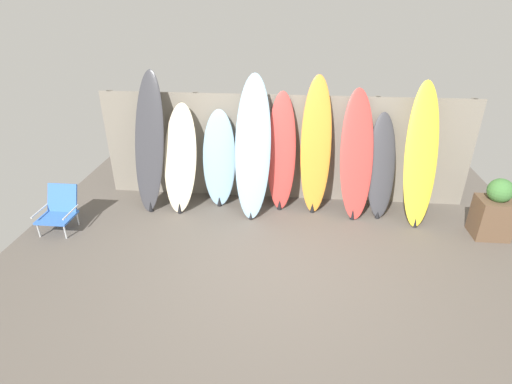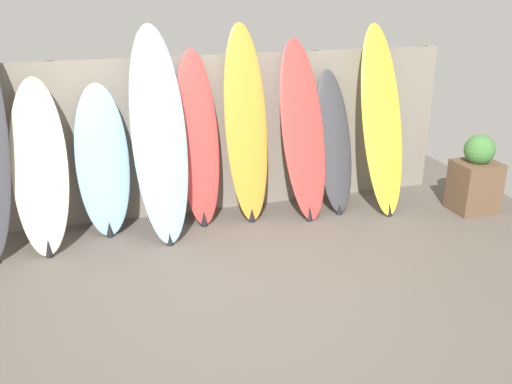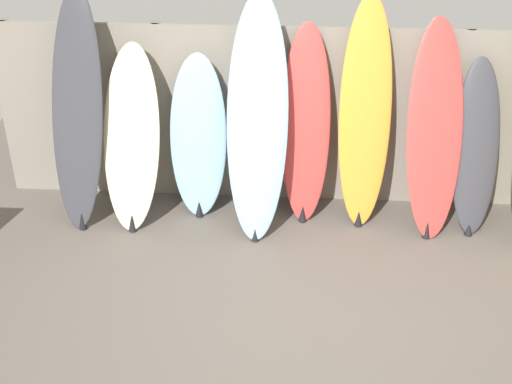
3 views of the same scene
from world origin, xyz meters
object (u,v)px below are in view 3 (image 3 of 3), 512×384
object	(u,v)px
surfboard_cream_1	(132,140)
surfboard_red_6	(435,133)
surfboard_charcoal_0	(77,114)
surfboard_charcoal_7	(476,149)
surfboard_red_4	(306,127)
surfboard_skyblue_2	(198,139)
surfboard_skyblue_3	(257,121)
surfboard_orange_5	(365,117)

from	to	relation	value
surfboard_cream_1	surfboard_red_6	size ratio (longest dim) A/B	0.86
surfboard_charcoal_0	surfboard_red_6	bearing A→B (deg)	0.64
surfboard_cream_1	surfboard_charcoal_7	bearing A→B (deg)	1.58
surfboard_charcoal_0	surfboard_charcoal_7	size ratio (longest dim) A/B	1.36
surfboard_cream_1	surfboard_red_4	distance (m)	1.63
surfboard_charcoal_7	surfboard_red_4	bearing A→B (deg)	176.94
surfboard_skyblue_2	surfboard_red_6	bearing A→B (deg)	-3.11
surfboard_charcoal_0	surfboard_skyblue_2	bearing A→B (deg)	8.13
surfboard_red_6	surfboard_cream_1	bearing A→B (deg)	-179.08
surfboard_charcoal_0	surfboard_skyblue_2	xyz separation A→B (m)	(1.09, 0.16, -0.30)
surfboard_charcoal_0	surfboard_skyblue_3	distance (m)	1.67
surfboard_red_6	surfboard_red_4	bearing A→B (deg)	173.79
surfboard_red_4	surfboard_skyblue_2	bearing A→B (deg)	-179.53
surfboard_skyblue_3	surfboard_orange_5	bearing A→B (deg)	10.31
surfboard_charcoal_0	surfboard_charcoal_7	distance (m)	3.69
surfboard_skyblue_2	surfboard_skyblue_3	bearing A→B (deg)	-18.06
surfboard_orange_5	surfboard_charcoal_7	bearing A→B (deg)	-3.67
surfboard_skyblue_3	surfboard_red_4	distance (m)	0.50
surfboard_cream_1	surfboard_orange_5	bearing A→B (deg)	4.09
surfboard_red_4	surfboard_charcoal_0	bearing A→B (deg)	-175.55
surfboard_red_6	surfboard_charcoal_7	distance (m)	0.44
surfboard_cream_1	surfboard_red_4	xyz separation A→B (m)	(1.62, 0.17, 0.10)
surfboard_cream_1	surfboard_orange_5	xyz separation A→B (m)	(2.16, 0.15, 0.22)
surfboard_charcoal_0	surfboard_cream_1	bearing A→B (deg)	-0.96
surfboard_red_4	surfboard_charcoal_7	world-z (taller)	surfboard_red_4
surfboard_cream_1	surfboard_red_6	xyz separation A→B (m)	(2.79, 0.04, 0.13)
surfboard_cream_1	surfboard_skyblue_3	xyz separation A→B (m)	(1.18, -0.02, 0.24)
surfboard_cream_1	surfboard_skyblue_2	distance (m)	0.63
surfboard_red_4	surfboard_red_6	bearing A→B (deg)	-6.21
surfboard_charcoal_0	surfboard_orange_5	size ratio (longest dim) A/B	1.02
surfboard_cream_1	surfboard_skyblue_2	size ratio (longest dim) A/B	1.06
surfboard_skyblue_3	surfboard_red_6	xyz separation A→B (m)	(1.61, 0.07, -0.11)
surfboard_cream_1	surfboard_skyblue_2	world-z (taller)	surfboard_cream_1
surfboard_charcoal_0	surfboard_skyblue_3	world-z (taller)	surfboard_charcoal_0
surfboard_cream_1	surfboard_red_4	world-z (taller)	surfboard_red_4
surfboard_charcoal_0	surfboard_red_4	size ratio (longest dim) A/B	1.16
surfboard_skyblue_2	surfboard_red_4	distance (m)	1.03
surfboard_red_6	surfboard_charcoal_7	world-z (taller)	surfboard_red_6
surfboard_red_4	surfboard_orange_5	xyz separation A→B (m)	(0.54, -0.02, 0.13)
surfboard_charcoal_0	surfboard_skyblue_2	distance (m)	1.14
surfboard_red_4	surfboard_charcoal_7	distance (m)	1.58
surfboard_red_4	surfboard_red_6	size ratio (longest dim) A/B	0.96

